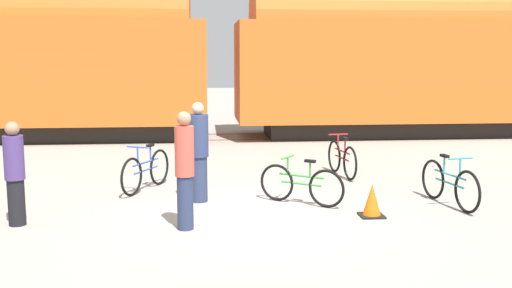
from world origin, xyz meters
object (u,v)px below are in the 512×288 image
(bicycle_teal, at_px, (449,184))
(person_in_red, at_px, (185,170))
(bicycle_green, at_px, (301,184))
(person_in_navy, at_px, (198,152))
(bicycle_maroon, at_px, (342,159))
(traffic_cone, at_px, (372,202))
(person_in_purple, at_px, (15,173))
(bicycle_blue, at_px, (146,171))
(freight_train, at_px, (222,54))

(bicycle_teal, bearing_deg, person_in_red, -167.06)
(bicycle_green, distance_m, person_in_navy, 1.95)
(bicycle_maroon, height_order, traffic_cone, bicycle_maroon)
(bicycle_teal, height_order, person_in_red, person_in_red)
(bicycle_teal, distance_m, traffic_cone, 1.70)
(bicycle_maroon, xyz_separation_m, person_in_red, (-3.36, -3.86, 0.55))
(traffic_cone, bearing_deg, person_in_purple, 179.99)
(bicycle_teal, distance_m, bicycle_blue, 5.78)
(bicycle_teal, bearing_deg, person_in_navy, 171.08)
(bicycle_blue, xyz_separation_m, bicycle_maroon, (4.22, 1.05, -0.00))
(freight_train, distance_m, person_in_purple, 10.82)
(bicycle_maroon, relative_size, person_in_navy, 0.92)
(freight_train, distance_m, person_in_navy, 8.94)
(bicycle_blue, xyz_separation_m, traffic_cone, (3.93, -2.34, -0.14))
(person_in_navy, bearing_deg, person_in_red, 131.59)
(freight_train, height_order, bicycle_blue, freight_train)
(bicycle_teal, height_order, bicycle_maroon, bicycle_teal)
(bicycle_green, height_order, bicycle_maroon, bicycle_maroon)
(bicycle_teal, xyz_separation_m, bicycle_green, (-2.63, 0.33, -0.03))
(bicycle_blue, relative_size, person_in_red, 0.91)
(bicycle_green, bearing_deg, bicycle_maroon, 61.61)
(bicycle_blue, relative_size, person_in_purple, 1.01)
(bicycle_blue, height_order, person_in_purple, person_in_purple)
(bicycle_maroon, xyz_separation_m, person_in_navy, (-3.16, -2.09, 0.53))
(bicycle_green, xyz_separation_m, person_in_navy, (-1.84, 0.37, 0.55))
(bicycle_teal, distance_m, bicycle_maroon, 3.07)
(bicycle_blue, bearing_deg, person_in_navy, -44.65)
(traffic_cone, bearing_deg, bicycle_green, 138.22)
(person_in_red, bearing_deg, person_in_navy, -100.15)
(bicycle_teal, distance_m, person_in_red, 4.82)
(bicycle_blue, xyz_separation_m, person_in_red, (0.85, -2.81, 0.55))
(freight_train, distance_m, bicycle_maroon, 7.45)
(bicycle_maroon, height_order, person_in_purple, person_in_purple)
(freight_train, bearing_deg, traffic_cone, -77.88)
(person_in_red, bearing_deg, freight_train, -98.73)
(traffic_cone, bearing_deg, bicycle_blue, 149.21)
(bicycle_green, bearing_deg, person_in_navy, 168.57)
(bicycle_teal, relative_size, person_in_purple, 1.10)
(person_in_navy, bearing_deg, bicycle_blue, 3.40)
(person_in_navy, distance_m, person_in_purple, 3.15)
(bicycle_green, bearing_deg, bicycle_teal, -7.15)
(bicycle_maroon, bearing_deg, bicycle_blue, -166.06)
(person_in_purple, bearing_deg, bicycle_green, 150.46)
(freight_train, distance_m, bicycle_green, 9.47)
(person_in_navy, xyz_separation_m, traffic_cone, (2.88, -1.30, -0.66))
(bicycle_teal, xyz_separation_m, person_in_red, (-4.66, -1.07, 0.55))
(bicycle_green, bearing_deg, traffic_cone, -41.78)
(bicycle_blue, bearing_deg, bicycle_teal, -17.51)
(freight_train, relative_size, bicycle_teal, 14.45)
(person_in_purple, bearing_deg, bicycle_teal, 143.95)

